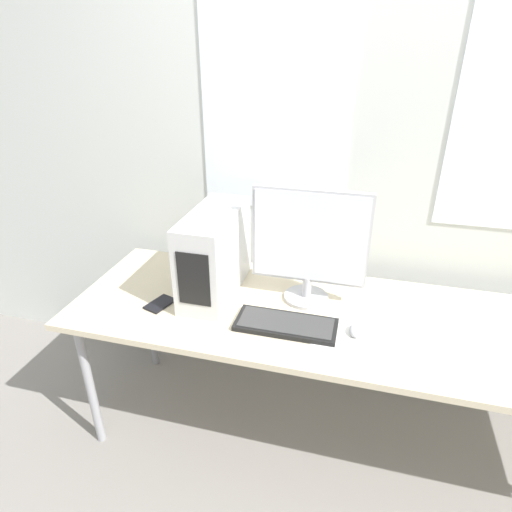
% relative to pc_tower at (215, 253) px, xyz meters
% --- Properties ---
extents(wall_back, '(8.00, 0.07, 2.70)m').
position_rel_pc_tower_xyz_m(wall_back, '(0.72, 0.44, 0.44)').
color(wall_back, silver).
rests_on(wall_back, ground_plane).
extents(desk, '(2.60, 0.74, 0.72)m').
position_rel_pc_tower_xyz_m(desk, '(0.72, -0.06, -0.23)').
color(desk, beige).
rests_on(desk, ground_plane).
extents(pc_tower, '(0.19, 0.49, 0.38)m').
position_rel_pc_tower_xyz_m(pc_tower, '(0.00, 0.00, 0.00)').
color(pc_tower, silver).
rests_on(pc_tower, desk).
extents(monitor_main, '(0.49, 0.20, 0.51)m').
position_rel_pc_tower_xyz_m(monitor_main, '(0.41, 0.03, 0.08)').
color(monitor_main, '#B7B7BC').
rests_on(monitor_main, desk).
extents(keyboard, '(0.40, 0.17, 0.02)m').
position_rel_pc_tower_xyz_m(keyboard, '(0.36, -0.19, -0.18)').
color(keyboard, black).
rests_on(keyboard, desk).
extents(mouse, '(0.06, 0.09, 0.03)m').
position_rel_pc_tower_xyz_m(mouse, '(0.64, -0.17, -0.17)').
color(mouse, '#B2B2B7').
rests_on(mouse, desk).
extents(cell_phone, '(0.11, 0.15, 0.01)m').
position_rel_pc_tower_xyz_m(cell_phone, '(-0.20, -0.18, -0.19)').
color(cell_phone, black).
rests_on(cell_phone, desk).
extents(paper_sheet_left, '(0.27, 0.33, 0.00)m').
position_rel_pc_tower_xyz_m(paper_sheet_left, '(0.59, -0.23, -0.19)').
color(paper_sheet_left, white).
rests_on(paper_sheet_left, desk).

